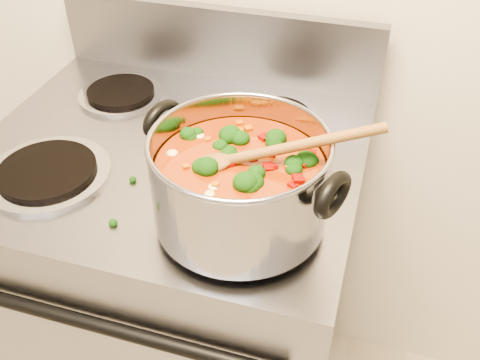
# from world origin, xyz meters

# --- Properties ---
(electric_range) EXTENTS (0.72, 0.65, 1.08)m
(electric_range) POSITION_xyz_m (-0.03, 1.16, 0.47)
(electric_range) COLOR gray
(electric_range) RESTS_ON ground
(stockpot) EXTENTS (0.33, 0.27, 0.16)m
(stockpot) POSITION_xyz_m (0.15, 1.00, 1.01)
(stockpot) COLOR #98979F
(stockpot) RESTS_ON electric_range
(wooden_spoon) EXTENTS (0.28, 0.11, 0.09)m
(wooden_spoon) POSITION_xyz_m (0.17, 1.00, 1.06)
(wooden_spoon) COLOR brown
(wooden_spoon) RESTS_ON stockpot
(cooktop_crumbs) EXTENTS (0.17, 0.24, 0.01)m
(cooktop_crumbs) POSITION_xyz_m (0.23, 0.98, 0.92)
(cooktop_crumbs) COLOR black
(cooktop_crumbs) RESTS_ON electric_range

